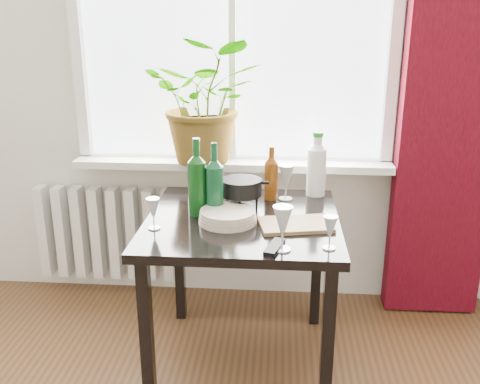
# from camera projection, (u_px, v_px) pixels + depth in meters

# --- Properties ---
(window) EXTENTS (1.72, 0.08, 1.62)m
(window) POSITION_uv_depth(u_px,v_px,m) (233.00, 15.00, 2.75)
(window) COLOR white
(window) RESTS_ON ground
(windowsill) EXTENTS (1.72, 0.20, 0.04)m
(windowsill) POSITION_uv_depth(u_px,v_px,m) (232.00, 164.00, 2.92)
(windowsill) COLOR white
(windowsill) RESTS_ON ground
(curtain) EXTENTS (0.50, 0.12, 2.56)m
(curtain) POSITION_uv_depth(u_px,v_px,m) (455.00, 79.00, 2.66)
(curtain) COLOR #3A050E
(curtain) RESTS_ON ground
(radiator) EXTENTS (0.80, 0.10, 0.55)m
(radiator) POSITION_uv_depth(u_px,v_px,m) (106.00, 233.00, 3.14)
(radiator) COLOR silver
(radiator) RESTS_ON ground
(table) EXTENTS (0.85, 0.85, 0.74)m
(table) POSITION_uv_depth(u_px,v_px,m) (242.00, 237.00, 2.40)
(table) COLOR black
(table) RESTS_ON ground
(potted_plant) EXTENTS (0.62, 0.55, 0.65)m
(potted_plant) POSITION_uv_depth(u_px,v_px,m) (207.00, 101.00, 2.78)
(potted_plant) COLOR #3A8022
(potted_plant) RESTS_ON windowsill
(wine_bottle_left) EXTENTS (0.11, 0.11, 0.36)m
(wine_bottle_left) POSITION_uv_depth(u_px,v_px,m) (197.00, 176.00, 2.36)
(wine_bottle_left) COLOR #0B3B0F
(wine_bottle_left) RESTS_ON table
(wine_bottle_right) EXTENTS (0.09, 0.09, 0.34)m
(wine_bottle_right) POSITION_uv_depth(u_px,v_px,m) (215.00, 179.00, 2.35)
(wine_bottle_right) COLOR #0B3B1D
(wine_bottle_right) RESTS_ON table
(bottle_amber) EXTENTS (0.07, 0.07, 0.27)m
(bottle_amber) POSITION_uv_depth(u_px,v_px,m) (271.00, 173.00, 2.58)
(bottle_amber) COLOR #6D340C
(bottle_amber) RESTS_ON table
(cleaning_bottle) EXTENTS (0.10, 0.10, 0.33)m
(cleaning_bottle) POSITION_uv_depth(u_px,v_px,m) (317.00, 163.00, 2.63)
(cleaning_bottle) COLOR white
(cleaning_bottle) RESTS_ON table
(wineglass_front_right) EXTENTS (0.10, 0.10, 0.18)m
(wineglass_front_right) POSITION_uv_depth(u_px,v_px,m) (283.00, 228.00, 2.02)
(wineglass_front_right) COLOR silver
(wineglass_front_right) RESTS_ON table
(wineglass_far_right) EXTENTS (0.06, 0.06, 0.14)m
(wineglass_far_right) POSITION_uv_depth(u_px,v_px,m) (330.00, 232.00, 2.03)
(wineglass_far_right) COLOR #B7BDC5
(wineglass_far_right) RESTS_ON table
(wineglass_back_center) EXTENTS (0.10, 0.10, 0.18)m
(wineglass_back_center) POSITION_uv_depth(u_px,v_px,m) (286.00, 182.00, 2.58)
(wineglass_back_center) COLOR silver
(wineglass_back_center) RESTS_ON table
(wineglass_back_left) EXTENTS (0.08, 0.08, 0.18)m
(wineglass_back_left) POSITION_uv_depth(u_px,v_px,m) (216.00, 184.00, 2.55)
(wineglass_back_left) COLOR silver
(wineglass_back_left) RESTS_ON table
(wineglass_front_left) EXTENTS (0.07, 0.07, 0.14)m
(wineglass_front_left) POSITION_uv_depth(u_px,v_px,m) (153.00, 213.00, 2.23)
(wineglass_front_left) COLOR silver
(wineglass_front_left) RESTS_ON table
(plate_stack) EXTENTS (0.33, 0.33, 0.05)m
(plate_stack) POSITION_uv_depth(u_px,v_px,m) (228.00, 216.00, 2.31)
(plate_stack) COLOR beige
(plate_stack) RESTS_ON table
(fondue_pot) EXTENTS (0.27, 0.26, 0.15)m
(fondue_pot) POSITION_uv_depth(u_px,v_px,m) (241.00, 194.00, 2.46)
(fondue_pot) COLOR black
(fondue_pot) RESTS_ON table
(tv_remote) EXTENTS (0.08, 0.16, 0.02)m
(tv_remote) POSITION_uv_depth(u_px,v_px,m) (275.00, 247.00, 2.05)
(tv_remote) COLOR black
(tv_remote) RESTS_ON table
(cutting_board) EXTENTS (0.33, 0.25, 0.02)m
(cutting_board) POSITION_uv_depth(u_px,v_px,m) (295.00, 225.00, 2.27)
(cutting_board) COLOR olive
(cutting_board) RESTS_ON table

